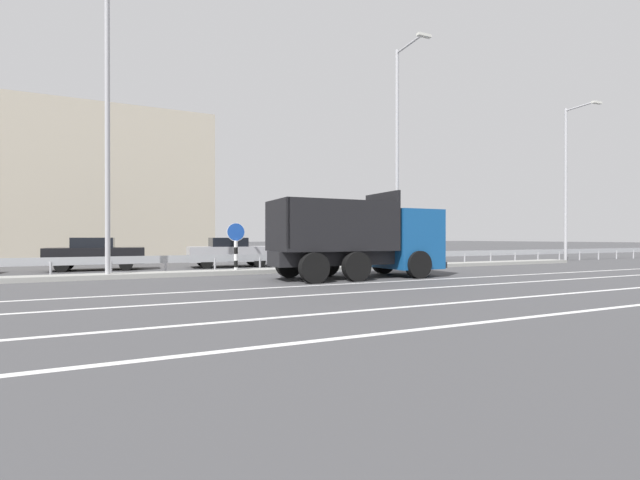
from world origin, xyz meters
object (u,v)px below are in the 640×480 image
at_px(parked_car_3, 96,254).
at_px(dump_truck, 377,243).
at_px(parked_car_4, 230,252).
at_px(street_lamp_1, 107,118).
at_px(street_lamp_2, 399,148).
at_px(street_lamp_3, 568,177).
at_px(median_road_sign, 236,247).

bearing_deg(parked_car_3, dump_truck, 52.44).
bearing_deg(dump_truck, parked_car_4, -154.51).
xyz_separation_m(street_lamp_1, street_lamp_2, (12.98, 0.07, 0.06)).
relative_size(dump_truck, street_lamp_1, 0.63).
bearing_deg(street_lamp_3, parked_car_3, 169.49).
distance_m(median_road_sign, street_lamp_1, 6.81).
bearing_deg(street_lamp_1, street_lamp_3, 0.59).
height_order(street_lamp_1, street_lamp_3, street_lamp_1).
relative_size(street_lamp_1, parked_car_3, 2.53).
distance_m(street_lamp_1, parked_car_3, 7.34).
bearing_deg(street_lamp_3, dump_truck, -167.80).
height_order(median_road_sign, street_lamp_2, street_lamp_2).
xyz_separation_m(median_road_sign, parked_car_4, (0.81, 4.57, -0.38)).
xyz_separation_m(median_road_sign, street_lamp_2, (8.12, -0.25, 4.82)).
xyz_separation_m(street_lamp_2, parked_car_4, (-7.31, 4.81, -5.20)).
xyz_separation_m(dump_truck, parked_car_3, (-10.20, 8.47, -0.54)).
relative_size(parked_car_3, parked_car_4, 0.97).
bearing_deg(street_lamp_3, parked_car_4, 167.18).
height_order(parked_car_3, parked_car_4, parked_car_3).
relative_size(street_lamp_1, parked_car_4, 2.45).
height_order(street_lamp_1, parked_car_3, street_lamp_1).
bearing_deg(dump_truck, street_lamp_1, -108.94).
xyz_separation_m(dump_truck, street_lamp_3, (16.38, 3.54, 4.04)).
bearing_deg(parked_car_4, dump_truck, 28.20).
xyz_separation_m(street_lamp_3, parked_car_3, (-26.58, 4.93, -4.57)).
relative_size(median_road_sign, street_lamp_1, 0.20).
relative_size(street_lamp_2, street_lamp_3, 1.12).
distance_m(dump_truck, parked_car_3, 13.27).
distance_m(parked_car_3, parked_car_4, 6.31).
bearing_deg(dump_truck, median_road_sign, -127.39).
height_order(dump_truck, street_lamp_3, street_lamp_3).
bearing_deg(parked_car_4, street_lamp_1, -46.62).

